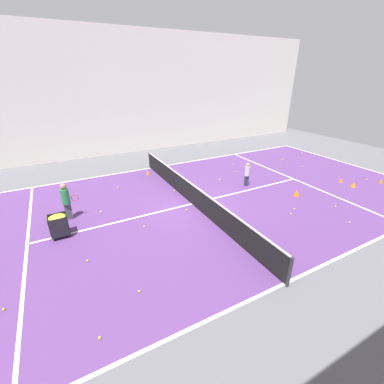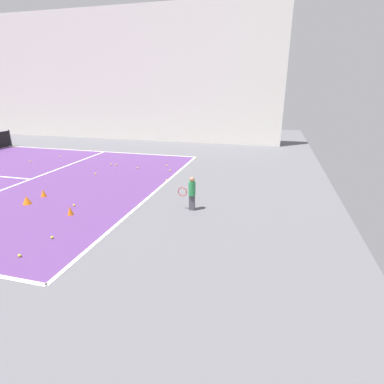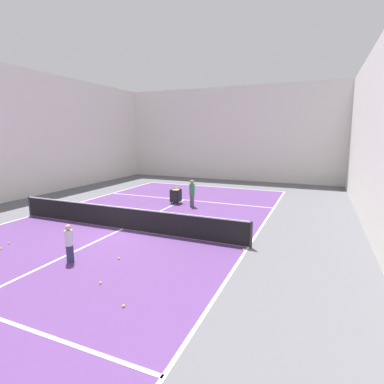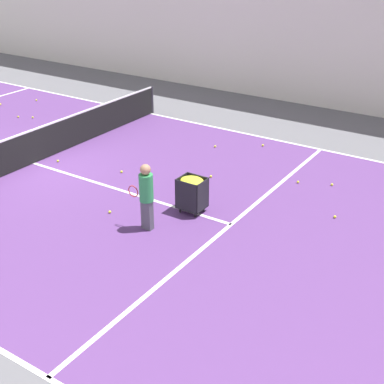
% 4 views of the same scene
% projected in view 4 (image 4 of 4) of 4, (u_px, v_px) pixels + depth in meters
% --- Properties ---
extents(ground_plane, '(36.95, 36.95, 0.00)m').
position_uv_depth(ground_plane, '(34.00, 163.00, 15.81)').
color(ground_plane, '#5B5B60').
extents(court_playing_area, '(11.45, 24.35, 0.00)m').
position_uv_depth(court_playing_area, '(34.00, 163.00, 15.80)').
color(court_playing_area, '#563370').
rests_on(court_playing_area, ground).
extents(line_sideline_left, '(0.10, 24.35, 0.00)m').
position_uv_depth(line_sideline_left, '(151.00, 114.00, 20.10)').
color(line_sideline_left, white).
rests_on(line_sideline_left, ground).
extents(line_service_far, '(11.45, 0.10, 0.00)m').
position_uv_depth(line_service_far, '(231.00, 224.00, 12.51)').
color(line_service_far, white).
rests_on(line_service_far, ground).
extents(line_centre_service, '(0.10, 13.39, 0.00)m').
position_uv_depth(line_centre_service, '(34.00, 163.00, 15.80)').
color(line_centre_service, white).
rests_on(line_centre_service, ground).
extents(tennis_net, '(11.75, 0.10, 1.03)m').
position_uv_depth(tennis_net, '(32.00, 147.00, 15.57)').
color(tennis_net, '#2D2D33').
rests_on(tennis_net, ground).
extents(coach_at_net, '(0.32, 0.65, 1.61)m').
position_uv_depth(coach_at_net, '(146.00, 193.00, 11.94)').
color(coach_at_net, '#4C4C56').
rests_on(coach_at_net, ground).
extents(ball_cart, '(0.54, 0.63, 0.91)m').
position_uv_depth(ball_cart, '(192.00, 188.00, 12.81)').
color(ball_cart, black).
rests_on(ball_cart, ground).
extents(tennis_ball_0, '(0.07, 0.07, 0.07)m').
position_uv_depth(tennis_ball_0, '(332.00, 185.00, 14.40)').
color(tennis_ball_0, yellow).
rests_on(tennis_ball_0, ground).
extents(tennis_ball_3, '(0.07, 0.07, 0.07)m').
position_uv_depth(tennis_ball_3, '(122.00, 172.00, 15.17)').
color(tennis_ball_3, yellow).
rests_on(tennis_ball_3, ground).
extents(tennis_ball_6, '(0.07, 0.07, 0.07)m').
position_uv_depth(tennis_ball_6, '(58.00, 161.00, 15.88)').
color(tennis_ball_6, yellow).
rests_on(tennis_ball_6, ground).
extents(tennis_ball_7, '(0.07, 0.07, 0.07)m').
position_uv_depth(tennis_ball_7, '(263.00, 145.00, 17.04)').
color(tennis_ball_7, yellow).
rests_on(tennis_ball_7, ground).
extents(tennis_ball_12, '(0.07, 0.07, 0.07)m').
position_uv_depth(tennis_ball_12, '(33.00, 117.00, 19.60)').
color(tennis_ball_12, yellow).
rests_on(tennis_ball_12, ground).
extents(tennis_ball_13, '(0.07, 0.07, 0.07)m').
position_uv_depth(tennis_ball_13, '(211.00, 176.00, 14.88)').
color(tennis_ball_13, yellow).
rests_on(tennis_ball_13, ground).
extents(tennis_ball_16, '(0.07, 0.07, 0.07)m').
position_uv_depth(tennis_ball_16, '(298.00, 182.00, 14.55)').
color(tennis_ball_16, yellow).
rests_on(tennis_ball_16, ground).
extents(tennis_ball_18, '(0.07, 0.07, 0.07)m').
position_uv_depth(tennis_ball_18, '(215.00, 146.00, 16.96)').
color(tennis_ball_18, yellow).
rests_on(tennis_ball_18, ground).
extents(tennis_ball_21, '(0.07, 0.07, 0.07)m').
position_uv_depth(tennis_ball_21, '(36.00, 100.00, 21.60)').
color(tennis_ball_21, yellow).
rests_on(tennis_ball_21, ground).
extents(tennis_ball_25, '(0.07, 0.07, 0.07)m').
position_uv_depth(tennis_ball_25, '(335.00, 217.00, 12.77)').
color(tennis_ball_25, yellow).
rests_on(tennis_ball_25, ground).
extents(tennis_ball_27, '(0.07, 0.07, 0.07)m').
position_uv_depth(tennis_ball_27, '(0.00, 104.00, 21.10)').
color(tennis_ball_27, yellow).
rests_on(tennis_ball_27, ground).
extents(tennis_ball_30, '(0.07, 0.07, 0.07)m').
position_uv_depth(tennis_ball_30, '(110.00, 212.00, 13.00)').
color(tennis_ball_30, yellow).
rests_on(tennis_ball_30, ground).
extents(tennis_ball_32, '(0.07, 0.07, 0.07)m').
position_uv_depth(tennis_ball_32, '(18.00, 117.00, 19.67)').
color(tennis_ball_32, yellow).
rests_on(tennis_ball_32, ground).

